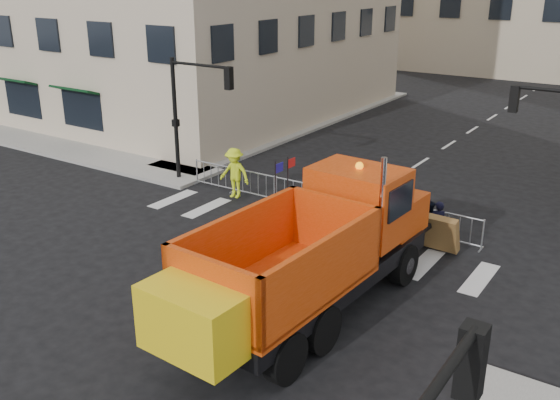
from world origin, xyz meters
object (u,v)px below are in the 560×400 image
Objects in this scene: plow_truck at (310,251)px; worker at (234,173)px; cop_a at (437,224)px; cop_b at (428,223)px; cop_c at (375,212)px.

plow_truck reaches higher than worker.
plow_truck reaches higher than cop_a.
plow_truck is 9.40m from worker.
cop_b is 0.94× the size of cop_c.
cop_c is 0.82× the size of worker.
cop_b is 8.11m from worker.
worker reaches higher than cop_b.
cop_b is (-0.32, 0.00, -0.02)m from cop_a.
cop_c is at bearing -34.18° from cop_a.
worker is at bearing 28.65° from cop_b.
cop_a reaches higher than cop_b.
plow_truck is 6.44m from cop_a.
cop_a is 2.22m from cop_c.
cop_a is 8.42m from worker.
cop_c is 6.21m from worker.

